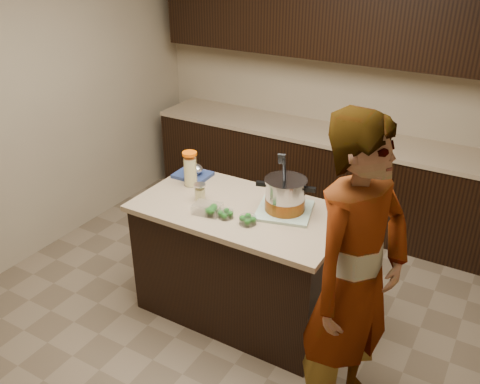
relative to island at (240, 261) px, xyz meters
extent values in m
plane|color=brown|center=(0.00, 0.00, -0.45)|extent=(4.00, 4.00, 0.00)
cube|color=tan|center=(0.00, 2.00, 0.90)|extent=(4.00, 0.04, 2.70)
cube|color=tan|center=(-2.00, 0.00, 0.90)|extent=(0.04, 4.00, 2.70)
cube|color=black|center=(0.00, 1.70, -0.02)|extent=(3.60, 0.60, 0.86)
cube|color=tan|center=(0.00, 1.70, 0.43)|extent=(3.60, 0.63, 0.04)
cube|color=black|center=(0.00, 1.82, 1.50)|extent=(3.60, 0.35, 0.75)
cube|color=black|center=(0.00, 0.00, -0.02)|extent=(1.40, 0.75, 0.86)
cube|color=tan|center=(0.00, 0.00, 0.43)|extent=(1.46, 0.81, 0.04)
cube|color=#557F5B|center=(0.29, 0.10, 0.46)|extent=(0.44, 0.44, 0.02)
cylinder|color=#B7B7BC|center=(0.29, 0.10, 0.57)|extent=(0.33, 0.33, 0.21)
cylinder|color=brown|center=(0.29, 0.10, 0.51)|extent=(0.33, 0.33, 0.09)
cylinder|color=#B7B7BC|center=(0.29, 0.10, 0.68)|extent=(0.35, 0.35, 0.01)
cube|color=black|center=(0.13, 0.06, 0.64)|extent=(0.07, 0.05, 0.03)
cube|color=black|center=(0.45, 0.15, 0.64)|extent=(0.07, 0.05, 0.03)
cylinder|color=black|center=(0.29, 0.07, 0.74)|extent=(0.05, 0.11, 0.26)
cylinder|color=#CFC17E|center=(-0.50, 0.12, 0.56)|extent=(0.10, 0.10, 0.22)
cylinder|color=white|center=(-0.50, 0.12, 0.57)|extent=(0.12, 0.12, 0.24)
cylinder|color=#F15905|center=(-0.50, 0.12, 0.70)|extent=(0.12, 0.12, 0.02)
cylinder|color=#CFC17E|center=(-0.30, -0.05, 0.49)|extent=(0.08, 0.08, 0.09)
cylinder|color=white|center=(-0.30, -0.05, 0.51)|extent=(0.09, 0.09, 0.12)
cylinder|color=silver|center=(-0.30, -0.05, 0.57)|extent=(0.10, 0.10, 0.02)
cylinder|color=silver|center=(0.16, -0.17, 0.47)|extent=(0.13, 0.13, 0.05)
cylinder|color=silver|center=(-0.01, -0.17, 0.47)|extent=(0.11, 0.11, 0.05)
cube|color=silver|center=(-0.15, -0.18, 0.48)|extent=(0.20, 0.16, 0.07)
cube|color=navy|center=(-0.57, 0.25, 0.46)|extent=(0.28, 0.22, 0.03)
ellipsoid|color=silver|center=(-0.55, 0.25, 0.51)|extent=(0.14, 0.11, 0.08)
imported|color=gray|center=(0.98, -0.47, 0.49)|extent=(0.66, 0.80, 1.89)
camera|label=1|loc=(1.55, -2.65, 2.14)|focal=38.00mm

